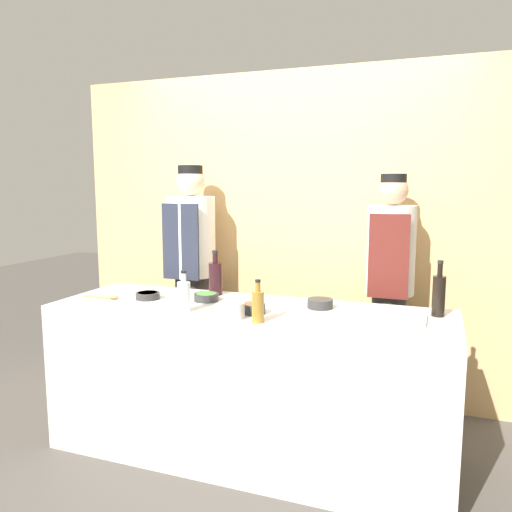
{
  "coord_description": "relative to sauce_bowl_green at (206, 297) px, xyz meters",
  "views": [
    {
      "loc": [
        1.0,
        -2.59,
        1.58
      ],
      "look_at": [
        0.0,
        0.15,
        1.16
      ],
      "focal_mm": 35.0,
      "sensor_mm": 36.0,
      "label": 1
    }
  ],
  "objects": [
    {
      "name": "bottle_soy",
      "position": [
        1.32,
        0.1,
        0.09
      ],
      "size": [
        0.07,
        0.07,
        0.3
      ],
      "color": "black",
      "rests_on": "counter"
    },
    {
      "name": "cabinet_wall",
      "position": [
        0.3,
        0.98,
        0.29
      ],
      "size": [
        3.53,
        0.18,
        2.4
      ],
      "color": "tan",
      "rests_on": "ground_plane"
    },
    {
      "name": "bottle_clear",
      "position": [
        -0.0,
        -0.28,
        0.06
      ],
      "size": [
        0.07,
        0.07,
        0.23
      ],
      "color": "silver",
      "rests_on": "counter"
    },
    {
      "name": "sauce_bowl_brown",
      "position": [
        0.38,
        -0.18,
        0.01
      ],
      "size": [
        0.13,
        0.13,
        0.06
      ],
      "color": "#2D2D2D",
      "rests_on": "counter"
    },
    {
      "name": "chef_right",
      "position": [
        1.02,
        0.63,
        -0.0
      ],
      "size": [
        0.31,
        0.31,
        1.65
      ],
      "color": "#28282D",
      "rests_on": "ground_plane"
    },
    {
      "name": "wooden_spoon",
      "position": [
        -0.61,
        -0.16,
        -0.01
      ],
      "size": [
        0.25,
        0.04,
        0.03
      ],
      "color": "#B2844C",
      "rests_on": "counter"
    },
    {
      "name": "cup_steel",
      "position": [
        0.32,
        -0.31,
        0.02
      ],
      "size": [
        0.09,
        0.09,
        0.09
      ],
      "color": "#B7B7BC",
      "rests_on": "counter"
    },
    {
      "name": "bottle_wine",
      "position": [
        -0.02,
        0.18,
        0.09
      ],
      "size": [
        0.08,
        0.08,
        0.29
      ],
      "color": "black",
      "rests_on": "counter"
    },
    {
      "name": "sauce_bowl_yellow",
      "position": [
        -0.36,
        -0.08,
        -0.0
      ],
      "size": [
        0.15,
        0.15,
        0.04
      ],
      "color": "#2D2D2D",
      "rests_on": "counter"
    },
    {
      "name": "ground_plane",
      "position": [
        0.3,
        -0.08,
        -0.91
      ],
      "size": [
        14.0,
        14.0,
        0.0
      ],
      "primitive_type": "plane",
      "color": "#4C4742"
    },
    {
      "name": "cutting_board",
      "position": [
        1.09,
        -0.03,
        -0.02
      ],
      "size": [
        0.35,
        0.23,
        0.02
      ],
      "color": "white",
      "rests_on": "counter"
    },
    {
      "name": "counter",
      "position": [
        0.3,
        -0.08,
        -0.47
      ],
      "size": [
        2.29,
        0.73,
        0.88
      ],
      "color": "beige",
      "rests_on": "ground_plane"
    },
    {
      "name": "sauce_bowl_green",
      "position": [
        0.0,
        0.0,
        0.0
      ],
      "size": [
        0.15,
        0.15,
        0.05
      ],
      "color": "#2D2D2D",
      "rests_on": "counter"
    },
    {
      "name": "sauce_bowl_red",
      "position": [
        0.69,
        0.06,
        0.0
      ],
      "size": [
        0.15,
        0.15,
        0.05
      ],
      "color": "#2D2D2D",
      "rests_on": "counter"
    },
    {
      "name": "bottle_vinegar",
      "position": [
        0.46,
        -0.34,
        0.06
      ],
      "size": [
        0.06,
        0.06,
        0.22
      ],
      "color": "olive",
      "rests_on": "counter"
    },
    {
      "name": "chef_left",
      "position": [
        -0.43,
        0.63,
        0.03
      ],
      "size": [
        0.36,
        0.36,
        1.72
      ],
      "color": "#28282D",
      "rests_on": "ground_plane"
    }
  ]
}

